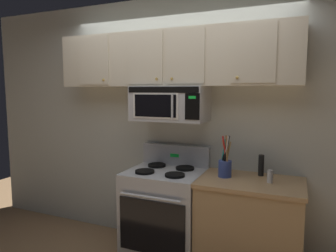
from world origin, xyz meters
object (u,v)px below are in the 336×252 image
object	(u,v)px
over_range_microwave	(170,104)
salt_shaker	(270,176)
stove_range	(165,212)
pepper_mill	(261,165)
utensil_crock_blue	(225,165)

from	to	relation	value
over_range_microwave	salt_shaker	size ratio (longest dim) A/B	6.74
stove_range	salt_shaker	distance (m)	1.12
pepper_mill	salt_shaker	bearing A→B (deg)	-63.75
salt_shaker	pepper_mill	bearing A→B (deg)	116.25
stove_range	over_range_microwave	xyz separation A→B (m)	(-0.00, 0.12, 1.11)
stove_range	salt_shaker	size ratio (longest dim) A/B	9.94
over_range_microwave	utensil_crock_blue	world-z (taller)	over_range_microwave
utensil_crock_blue	stove_range	bearing A→B (deg)	-177.17
salt_shaker	pepper_mill	xyz separation A→B (m)	(-0.10, 0.20, 0.05)
utensil_crock_blue	pepper_mill	bearing A→B (deg)	29.33
stove_range	salt_shaker	bearing A→B (deg)	0.08
over_range_microwave	pepper_mill	world-z (taller)	over_range_microwave
utensil_crock_blue	pepper_mill	xyz separation A→B (m)	(0.31, 0.17, -0.01)
over_range_microwave	salt_shaker	bearing A→B (deg)	-6.53
salt_shaker	over_range_microwave	bearing A→B (deg)	173.47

